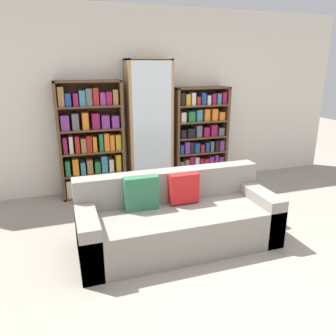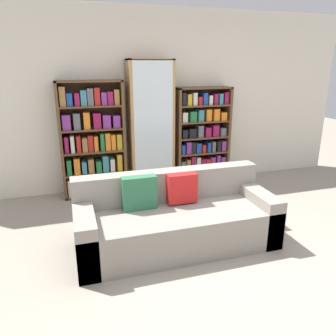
# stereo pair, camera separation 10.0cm
# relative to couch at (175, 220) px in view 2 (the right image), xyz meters

# --- Properties ---
(ground_plane) EXTENTS (16.00, 16.00, 0.00)m
(ground_plane) POSITION_rel_couch_xyz_m (0.26, -0.59, -0.28)
(ground_plane) COLOR gray
(wall_back) EXTENTS (6.60, 0.06, 2.70)m
(wall_back) POSITION_rel_couch_xyz_m (0.26, 1.96, 1.07)
(wall_back) COLOR silver
(wall_back) RESTS_ON ground
(couch) EXTENTS (2.10, 0.82, 0.78)m
(couch) POSITION_rel_couch_xyz_m (0.00, 0.00, 0.00)
(couch) COLOR gray
(couch) RESTS_ON ground
(bookshelf_left) EXTENTS (0.92, 0.32, 1.68)m
(bookshelf_left) POSITION_rel_couch_xyz_m (-0.69, 1.75, 0.53)
(bookshelf_left) COLOR brown
(bookshelf_left) RESTS_ON ground
(display_cabinet) EXTENTS (0.66, 0.36, 1.96)m
(display_cabinet) POSITION_rel_couch_xyz_m (0.18, 1.74, 0.70)
(display_cabinet) COLOR #AD7F4C
(display_cabinet) RESTS_ON ground
(bookshelf_right) EXTENTS (0.88, 0.32, 1.56)m
(bookshelf_right) POSITION_rel_couch_xyz_m (1.03, 1.75, 0.48)
(bookshelf_right) COLOR brown
(bookshelf_right) RESTS_ON ground
(wine_bottle) EXTENTS (0.08, 0.08, 0.40)m
(wine_bottle) POSITION_rel_couch_xyz_m (0.51, 0.73, -0.12)
(wine_bottle) COLOR #143819
(wine_bottle) RESTS_ON ground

